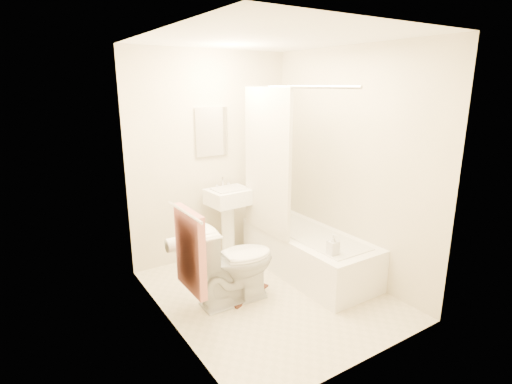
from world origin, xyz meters
TOP-DOWN VIEW (x-y plane):
  - floor at (0.00, 0.00)m, footprint 2.40×2.40m
  - ceiling at (0.00, 0.00)m, footprint 2.40×2.40m
  - wall_back at (0.00, 1.20)m, footprint 2.00×0.02m
  - wall_left at (-1.00, 0.00)m, footprint 0.02×2.40m
  - wall_right at (1.00, 0.00)m, footprint 0.02×2.40m
  - mirror at (0.00, 1.18)m, footprint 0.40×0.03m
  - curtain_rod at (0.30, 0.10)m, footprint 0.03×1.70m
  - shower_curtain at (0.30, 0.50)m, footprint 0.04×0.80m
  - towel_bar at (-0.96, -0.25)m, footprint 0.02×0.60m
  - towel at (-0.93, -0.25)m, footprint 0.06×0.45m
  - toilet_paper at (-0.93, 0.12)m, footprint 0.11×0.12m
  - toilet at (-0.35, 0.10)m, footprint 0.83×0.48m
  - sink at (0.07, 0.95)m, footprint 0.51×0.42m
  - bathtub at (0.65, 0.19)m, footprint 0.70×1.60m
  - bath_mat at (-0.24, 0.22)m, footprint 0.65×0.58m
  - soap_bottle at (0.47, -0.37)m, footprint 0.10×0.10m
  - scrub_brush at (0.74, 0.82)m, footprint 0.12×0.22m

SIDE VIEW (x-z plane):
  - floor at x=0.00m, z-range 0.00..0.00m
  - bath_mat at x=-0.24m, z-range 0.00..0.02m
  - bathtub at x=0.65m, z-range 0.00..0.45m
  - toilet at x=-0.35m, z-range 0.00..0.80m
  - scrub_brush at x=0.74m, z-range 0.45..0.49m
  - sink at x=0.07m, z-range 0.00..0.94m
  - soap_bottle at x=0.47m, z-range 0.45..0.66m
  - toilet_paper at x=-0.93m, z-range 0.64..0.76m
  - towel at x=-0.93m, z-range 0.45..1.11m
  - towel_bar at x=-0.96m, z-range 1.09..1.11m
  - wall_back at x=0.00m, z-range 0.00..2.40m
  - wall_left at x=-1.00m, z-range 0.00..2.40m
  - wall_right at x=1.00m, z-range 0.00..2.40m
  - shower_curtain at x=0.30m, z-range 0.44..2.00m
  - mirror at x=0.00m, z-range 1.23..1.77m
  - curtain_rod at x=0.30m, z-range 1.98..2.02m
  - ceiling at x=0.00m, z-range 2.40..2.40m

